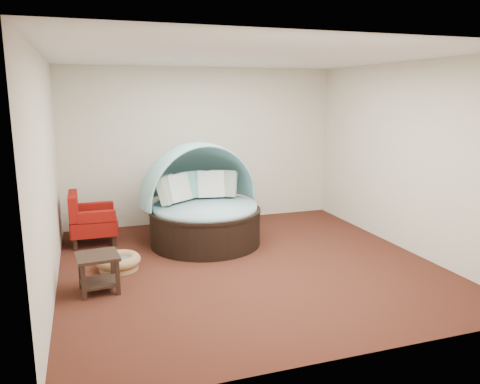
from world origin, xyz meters
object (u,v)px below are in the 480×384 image
object	(u,v)px
pet_basket	(119,262)
red_armchair	(90,220)
canopy_daybed	(202,197)
side_table	(98,268)

from	to	relation	value
pet_basket	red_armchair	world-z (taller)	red_armchair
canopy_daybed	pet_basket	xyz separation A→B (m)	(-1.37, -0.81, -0.63)
red_armchair	side_table	world-z (taller)	red_armchair
pet_basket	red_armchair	size ratio (longest dim) A/B	0.84
pet_basket	side_table	world-z (taller)	side_table
canopy_daybed	red_armchair	world-z (taller)	canopy_daybed
canopy_daybed	side_table	xyz separation A→B (m)	(-1.65, -1.47, -0.44)
red_armchair	side_table	bearing A→B (deg)	-88.21
red_armchair	canopy_daybed	bearing A→B (deg)	-16.18
canopy_daybed	side_table	distance (m)	2.25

